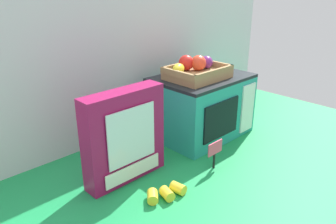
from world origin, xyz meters
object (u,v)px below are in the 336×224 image
loose_toy_banana (166,193)px  toy_microwave (201,106)px  cookie_set_box (125,137)px  price_sign (215,151)px  food_groups_crate (196,70)px

loose_toy_banana → toy_microwave: bearing=28.3°
cookie_set_box → price_sign: 0.31m
food_groups_crate → cookie_set_box: size_ratio=0.76×
price_sign → cookie_set_box: bearing=147.8°
cookie_set_box → price_sign: size_ratio=2.99×
food_groups_crate → cookie_set_box: food_groups_crate is taller
toy_microwave → cookie_set_box: size_ratio=1.26×
loose_toy_banana → food_groups_crate: bearing=30.8°
price_sign → loose_toy_banana: 0.24m
food_groups_crate → loose_toy_banana: size_ratio=1.77×
food_groups_crate → price_sign: bearing=-122.8°
cookie_set_box → price_sign: bearing=-32.2°
food_groups_crate → loose_toy_banana: bearing=-149.2°
toy_microwave → cookie_set_box: bearing=-172.5°
toy_microwave → loose_toy_banana: bearing=-151.7°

